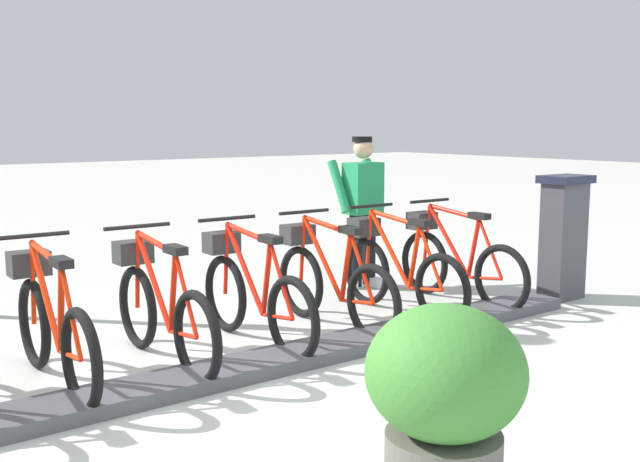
{
  "coord_description": "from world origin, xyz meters",
  "views": [
    {
      "loc": [
        -4.44,
        2.5,
        1.8
      ],
      "look_at": [
        0.5,
        -1.22,
        0.9
      ],
      "focal_mm": 41.49,
      "sensor_mm": 36.0,
      "label": 1
    }
  ],
  "objects_px": {
    "payment_kiosk": "(563,235)",
    "planter_bush": "(445,394)",
    "bike_docked_3": "(252,293)",
    "bike_docked_2": "(330,280)",
    "worker_near_rack": "(362,206)",
    "bike_docked_1": "(397,269)",
    "bike_docked_5": "(52,324)",
    "bike_docked_4": "(160,307)",
    "bike_docked_0": "(456,260)"
  },
  "relations": [
    {
      "from": "bike_docked_0",
      "to": "planter_bush",
      "type": "distance_m",
      "value": 4.13
    },
    {
      "from": "planter_bush",
      "to": "bike_docked_3",
      "type": "bearing_deg",
      "value": -13.1
    },
    {
      "from": "planter_bush",
      "to": "bike_docked_4",
      "type": "bearing_deg",
      "value": 3.42
    },
    {
      "from": "bike_docked_2",
      "to": "bike_docked_5",
      "type": "relative_size",
      "value": 1.0
    },
    {
      "from": "bike_docked_1",
      "to": "bike_docked_5",
      "type": "height_order",
      "value": "same"
    },
    {
      "from": "payment_kiosk",
      "to": "worker_near_rack",
      "type": "height_order",
      "value": "worker_near_rack"
    },
    {
      "from": "bike_docked_2",
      "to": "bike_docked_4",
      "type": "xyz_separation_m",
      "value": [
        0.0,
        1.62,
        0.0
      ]
    },
    {
      "from": "payment_kiosk",
      "to": "bike_docked_1",
      "type": "relative_size",
      "value": 0.74
    },
    {
      "from": "bike_docked_3",
      "to": "planter_bush",
      "type": "xyz_separation_m",
      "value": [
        -2.76,
        0.64,
        0.11
      ]
    },
    {
      "from": "bike_docked_2",
      "to": "worker_near_rack",
      "type": "bearing_deg",
      "value": -49.74
    },
    {
      "from": "payment_kiosk",
      "to": "bike_docked_4",
      "type": "distance_m",
      "value": 4.25
    },
    {
      "from": "bike_docked_5",
      "to": "bike_docked_1",
      "type": "bearing_deg",
      "value": -90.0
    },
    {
      "from": "planter_bush",
      "to": "bike_docked_5",
      "type": "bearing_deg",
      "value": 19.41
    },
    {
      "from": "bike_docked_5",
      "to": "bike_docked_2",
      "type": "bearing_deg",
      "value": -90.0
    },
    {
      "from": "bike_docked_5",
      "to": "worker_near_rack",
      "type": "xyz_separation_m",
      "value": [
        1.1,
        -3.73,
        0.48
      ]
    },
    {
      "from": "bike_docked_0",
      "to": "bike_docked_1",
      "type": "height_order",
      "value": "same"
    },
    {
      "from": "bike_docked_1",
      "to": "bike_docked_5",
      "type": "relative_size",
      "value": 1.0
    },
    {
      "from": "bike_docked_1",
      "to": "bike_docked_3",
      "type": "xyz_separation_m",
      "value": [
        0.0,
        1.62,
        0.0
      ]
    },
    {
      "from": "bike_docked_1",
      "to": "planter_bush",
      "type": "xyz_separation_m",
      "value": [
        -2.76,
        2.26,
        0.11
      ]
    },
    {
      "from": "payment_kiosk",
      "to": "bike_docked_3",
      "type": "relative_size",
      "value": 0.74
    },
    {
      "from": "worker_near_rack",
      "to": "planter_bush",
      "type": "relative_size",
      "value": 1.71
    },
    {
      "from": "payment_kiosk",
      "to": "worker_near_rack",
      "type": "bearing_deg",
      "value": 37.51
    },
    {
      "from": "bike_docked_1",
      "to": "bike_docked_5",
      "type": "distance_m",
      "value": 3.23
    },
    {
      "from": "bike_docked_1",
      "to": "bike_docked_4",
      "type": "distance_m",
      "value": 2.42
    },
    {
      "from": "bike_docked_0",
      "to": "bike_docked_3",
      "type": "distance_m",
      "value": 2.42
    },
    {
      "from": "payment_kiosk",
      "to": "bike_docked_4",
      "type": "bearing_deg",
      "value": 82.26
    },
    {
      "from": "bike_docked_0",
      "to": "bike_docked_3",
      "type": "relative_size",
      "value": 1.0
    },
    {
      "from": "bike_docked_1",
      "to": "worker_near_rack",
      "type": "relative_size",
      "value": 1.04
    },
    {
      "from": "bike_docked_0",
      "to": "payment_kiosk",
      "type": "bearing_deg",
      "value": -120.4
    },
    {
      "from": "bike_docked_0",
      "to": "worker_near_rack",
      "type": "height_order",
      "value": "worker_near_rack"
    },
    {
      "from": "bike_docked_1",
      "to": "bike_docked_3",
      "type": "height_order",
      "value": "same"
    },
    {
      "from": "payment_kiosk",
      "to": "bike_docked_0",
      "type": "bearing_deg",
      "value": 59.6
    },
    {
      "from": "worker_near_rack",
      "to": "payment_kiosk",
      "type": "bearing_deg",
      "value": -142.49
    },
    {
      "from": "bike_docked_3",
      "to": "worker_near_rack",
      "type": "distance_m",
      "value": 2.43
    },
    {
      "from": "bike_docked_3",
      "to": "planter_bush",
      "type": "bearing_deg",
      "value": 166.9
    },
    {
      "from": "bike_docked_2",
      "to": "worker_near_rack",
      "type": "height_order",
      "value": "worker_near_rack"
    },
    {
      "from": "bike_docked_4",
      "to": "planter_bush",
      "type": "xyz_separation_m",
      "value": [
        -2.76,
        -0.17,
        0.11
      ]
    },
    {
      "from": "worker_near_rack",
      "to": "planter_bush",
      "type": "bearing_deg",
      "value": 144.54
    },
    {
      "from": "bike_docked_0",
      "to": "bike_docked_2",
      "type": "relative_size",
      "value": 1.0
    },
    {
      "from": "bike_docked_0",
      "to": "bike_docked_1",
      "type": "xyz_separation_m",
      "value": [
        0.0,
        0.81,
        0.0
      ]
    },
    {
      "from": "payment_kiosk",
      "to": "worker_near_rack",
      "type": "relative_size",
      "value": 0.77
    },
    {
      "from": "bike_docked_5",
      "to": "worker_near_rack",
      "type": "height_order",
      "value": "worker_near_rack"
    },
    {
      "from": "bike_docked_4",
      "to": "bike_docked_5",
      "type": "distance_m",
      "value": 0.81
    },
    {
      "from": "bike_docked_5",
      "to": "worker_near_rack",
      "type": "distance_m",
      "value": 3.92
    },
    {
      "from": "bike_docked_2",
      "to": "planter_bush",
      "type": "xyz_separation_m",
      "value": [
        -2.76,
        1.45,
        0.11
      ]
    },
    {
      "from": "bike_docked_1",
      "to": "bike_docked_4",
      "type": "xyz_separation_m",
      "value": [
        0.0,
        2.42,
        0.0
      ]
    },
    {
      "from": "bike_docked_1",
      "to": "bike_docked_5",
      "type": "bearing_deg",
      "value": 90.0
    },
    {
      "from": "bike_docked_4",
      "to": "planter_bush",
      "type": "bearing_deg",
      "value": -176.58
    },
    {
      "from": "payment_kiosk",
      "to": "bike_docked_5",
      "type": "relative_size",
      "value": 0.74
    },
    {
      "from": "payment_kiosk",
      "to": "planter_bush",
      "type": "bearing_deg",
      "value": 118.46
    }
  ]
}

